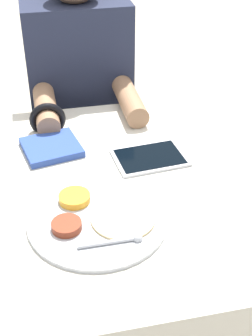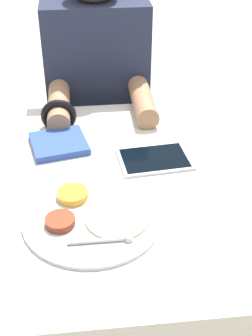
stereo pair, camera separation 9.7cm
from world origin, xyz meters
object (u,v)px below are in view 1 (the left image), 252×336
at_px(thali_tray, 97,218).
at_px(red_notebook, 51,148).
at_px(tablet_device, 150,158).
at_px(person_diner, 83,129).

distance_m(thali_tray, red_notebook, 0.34).
bearing_deg(red_notebook, thali_tray, -76.61).
height_order(red_notebook, tablet_device, red_notebook).
relative_size(thali_tray, red_notebook, 1.81).
xyz_separation_m(thali_tray, tablet_device, (0.19, 0.23, -0.00)).
xyz_separation_m(thali_tray, red_notebook, (-0.08, 0.33, 0.00)).
relative_size(tablet_device, person_diner, 0.17).
bearing_deg(person_diner, red_notebook, -108.37).
height_order(thali_tray, person_diner, person_diner).
height_order(tablet_device, person_diner, person_diner).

